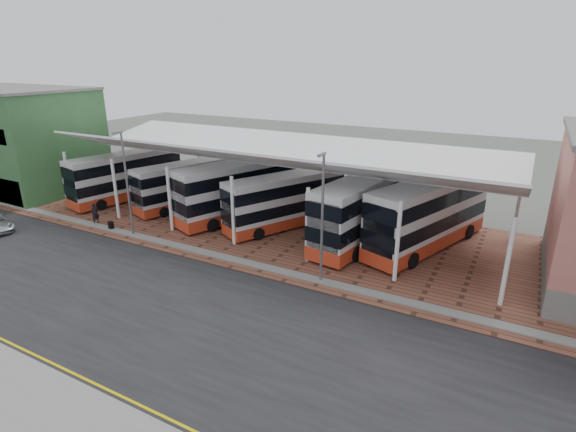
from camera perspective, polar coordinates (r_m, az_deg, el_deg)
name	(u,v)px	position (r m, az deg, el deg)	size (l,w,h in m)	color
ground	(235,323)	(24.24, -6.70, -13.31)	(140.00, 140.00, 0.00)	#4C4F49
road	(224,332)	(23.57, -8.13, -14.41)	(120.00, 14.00, 0.02)	black
forecourt	(358,244)	(33.75, 8.89, -3.48)	(72.00, 16.00, 0.06)	brown
north_kerb	(291,274)	(28.78, 0.41, -7.37)	(120.00, 0.80, 0.14)	slate
yellow_line_near	(133,410)	(20.14, -19.06, -22.22)	(120.00, 0.12, 0.01)	#C9A900
yellow_line_far	(139,405)	(20.28, -18.40, -21.79)	(120.00, 0.12, 0.01)	#C9A900
canopy	(271,154)	(36.09, -2.21, 7.87)	(37.00, 11.63, 7.07)	white
shop_green	(46,143)	(50.84, -28.34, 8.21)	(6.40, 10.20, 10.22)	#346436
shop_cream	(7,137)	(56.33, -32.09, 8.47)	(6.40, 10.20, 10.22)	beige
lamp_west	(126,181)	(35.66, -19.83, 4.19)	(0.16, 0.90, 8.07)	slate
lamp_east	(322,215)	(26.34, 4.35, 0.12)	(0.16, 0.90, 8.07)	slate
bus_0	(126,177)	(45.84, -19.86, 4.74)	(4.71, 11.16, 4.48)	silver
bus_1	(187,185)	(41.97, -12.66, 3.88)	(5.22, 10.18, 4.10)	silver
bus_2	(241,190)	(38.25, -6.01, 3.29)	(6.70, 11.89, 4.82)	silver
bus_3	(285,201)	(35.94, -0.36, 1.87)	(6.69, 10.37, 4.28)	silver
bus_4	(366,209)	(33.63, 9.84, 0.88)	(4.46, 12.18, 4.91)	silver
bus_5	(428,215)	(33.44, 17.41, 0.15)	(6.51, 12.16, 4.91)	silver
pedestrian	(95,213)	(40.15, -23.27, 0.30)	(0.65, 0.43, 1.78)	black
suitcase	(111,226)	(38.54, -21.56, -1.14)	(0.38, 0.27, 0.64)	black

